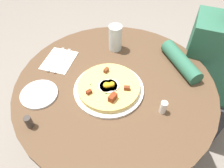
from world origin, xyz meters
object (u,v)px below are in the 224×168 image
at_px(breakfast_pizza, 109,87).
at_px(salt_shaker, 163,107).
at_px(fork, 62,60).
at_px(knife, 56,59).
at_px(water_glass, 115,38).
at_px(pepper_shaker, 29,122).
at_px(pizza_plate, 109,89).
at_px(bread_plate, 39,94).
at_px(dining_table, 115,107).
at_px(person_seated, 209,84).

relative_size(breakfast_pizza, salt_shaker, 4.61).
relative_size(fork, knife, 1.00).
xyz_separation_m(fork, water_glass, (0.21, 0.19, 0.06)).
bearing_deg(pepper_shaker, pizza_plate, 51.53).
relative_size(knife, pepper_shaker, 3.24).
bearing_deg(pepper_shaker, fork, 100.18).
height_order(breakfast_pizza, bread_plate, breakfast_pizza).
height_order(dining_table, breakfast_pizza, breakfast_pizza).
relative_size(dining_table, bread_plate, 5.67).
distance_m(water_glass, salt_shaker, 0.45).
height_order(dining_table, fork, fork).
bearing_deg(person_seated, fork, -155.01).
bearing_deg(fork, person_seated, -69.25).
height_order(pizza_plate, breakfast_pizza, breakfast_pizza).
bearing_deg(pizza_plate, pepper_shaker, -128.47).
relative_size(salt_shaker, pepper_shaker, 1.06).
xyz_separation_m(dining_table, pepper_shaker, (-0.23, -0.32, 0.21)).
xyz_separation_m(breakfast_pizza, water_glass, (-0.07, 0.28, 0.04)).
bearing_deg(water_glass, bread_plate, -115.89).
bearing_deg(knife, pepper_shaker, -168.64).
xyz_separation_m(bread_plate, fork, (-0.01, 0.23, 0.00)).
xyz_separation_m(knife, pepper_shaker, (0.10, -0.37, 0.02)).
height_order(person_seated, fork, person_seated).
relative_size(dining_table, fork, 5.08).
height_order(bread_plate, water_glass, water_glass).
relative_size(breakfast_pizza, knife, 1.51).
bearing_deg(water_glass, pizza_plate, -75.66).
xyz_separation_m(bread_plate, knife, (-0.05, 0.22, 0.00)).
relative_size(person_seated, breakfast_pizza, 4.17).
height_order(person_seated, bread_plate, person_seated).
bearing_deg(bread_plate, fork, 92.96).
bearing_deg(knife, breakfast_pizza, -110.09).
bearing_deg(dining_table, salt_shaker, -17.66).
bearing_deg(dining_table, person_seated, 41.22).
bearing_deg(knife, dining_table, -102.29).
bearing_deg(breakfast_pizza, water_glass, 104.40).
xyz_separation_m(pizza_plate, breakfast_pizza, (0.00, -0.00, 0.02)).
bearing_deg(water_glass, salt_shaker, -44.61).
xyz_separation_m(person_seated, breakfast_pizza, (-0.48, -0.45, 0.27)).
bearing_deg(fork, bread_plate, 178.73).
distance_m(breakfast_pizza, bread_plate, 0.30).
relative_size(pizza_plate, water_glass, 2.28).
relative_size(fork, pepper_shaker, 3.24).
relative_size(breakfast_pizza, water_glass, 2.00).
distance_m(bread_plate, knife, 0.23).
xyz_separation_m(breakfast_pizza, fork, (-0.29, 0.09, -0.02)).
height_order(breakfast_pizza, knife, breakfast_pizza).
bearing_deg(pizza_plate, knife, 164.36).
distance_m(dining_table, water_glass, 0.36).
bearing_deg(breakfast_pizza, pizza_plate, 114.81).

